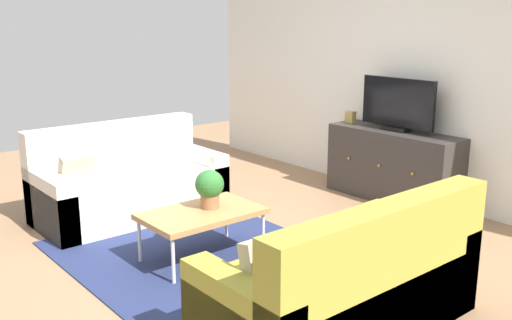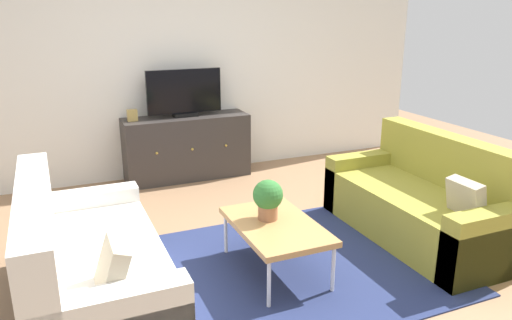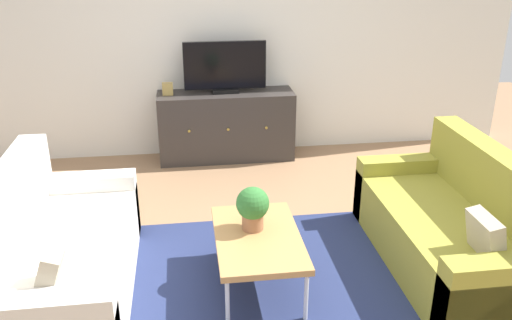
{
  "view_description": "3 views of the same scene",
  "coord_description": "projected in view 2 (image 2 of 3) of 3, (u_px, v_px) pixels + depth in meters",
  "views": [
    {
      "loc": [
        3.54,
        -2.58,
        1.89
      ],
      "look_at": [
        0.0,
        0.35,
        0.75
      ],
      "focal_mm": 40.61,
      "sensor_mm": 36.0,
      "label": 1
    },
    {
      "loc": [
        -1.52,
        -3.19,
        1.93
      ],
      "look_at": [
        0.0,
        0.35,
        0.75
      ],
      "focal_mm": 34.42,
      "sensor_mm": 36.0,
      "label": 2
    },
    {
      "loc": [
        -0.51,
        -3.33,
        2.28
      ],
      "look_at": [
        0.0,
        0.35,
        0.75
      ],
      "focal_mm": 37.97,
      "sensor_mm": 36.0,
      "label": 3
    }
  ],
  "objects": [
    {
      "name": "tv_console",
      "position": [
        187.0,
        147.0,
        5.8
      ],
      "size": [
        1.46,
        0.47,
        0.74
      ],
      "color": "#332D2B",
      "rests_on": "ground_plane"
    },
    {
      "name": "coffee_table",
      "position": [
        276.0,
        227.0,
        3.67
      ],
      "size": [
        0.58,
        0.93,
        0.4
      ],
      "color": "#B7844C",
      "rests_on": "ground_plane"
    },
    {
      "name": "mantel_clock",
      "position": [
        132.0,
        115.0,
        5.44
      ],
      "size": [
        0.11,
        0.07,
        0.13
      ],
      "primitive_type": "cube",
      "color": "tan",
      "rests_on": "tv_console"
    },
    {
      "name": "potted_plant",
      "position": [
        268.0,
        198.0,
        3.69
      ],
      "size": [
        0.23,
        0.23,
        0.31
      ],
      "color": "#936042",
      "rests_on": "coffee_table"
    },
    {
      "name": "wall_back",
      "position": [
        182.0,
        61.0,
        5.78
      ],
      "size": [
        6.4,
        0.12,
        2.7
      ],
      "primitive_type": "cube",
      "color": "silver",
      "rests_on": "ground_plane"
    },
    {
      "name": "area_rug",
      "position": [
        281.0,
        269.0,
        3.81
      ],
      "size": [
        2.5,
        1.9,
        0.01
      ],
      "primitive_type": "cube",
      "color": "navy",
      "rests_on": "ground_plane"
    },
    {
      "name": "ground_plane",
      "position": [
        273.0,
        261.0,
        3.94
      ],
      "size": [
        10.0,
        10.0,
        0.0
      ],
      "primitive_type": "plane",
      "color": "#997251"
    },
    {
      "name": "couch_left_side",
      "position": [
        83.0,
        270.0,
        3.22
      ],
      "size": [
        0.85,
        1.75,
        0.88
      ],
      "color": "silver",
      "rests_on": "ground_plane"
    },
    {
      "name": "flat_screen_tv",
      "position": [
        184.0,
        93.0,
        5.63
      ],
      "size": [
        0.87,
        0.16,
        0.54
      ],
      "color": "black",
      "rests_on": "tv_console"
    },
    {
      "name": "couch_right_side",
      "position": [
        427.0,
        205.0,
        4.31
      ],
      "size": [
        0.85,
        1.75,
        0.88
      ],
      "color": "olive",
      "rests_on": "ground_plane"
    }
  ]
}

